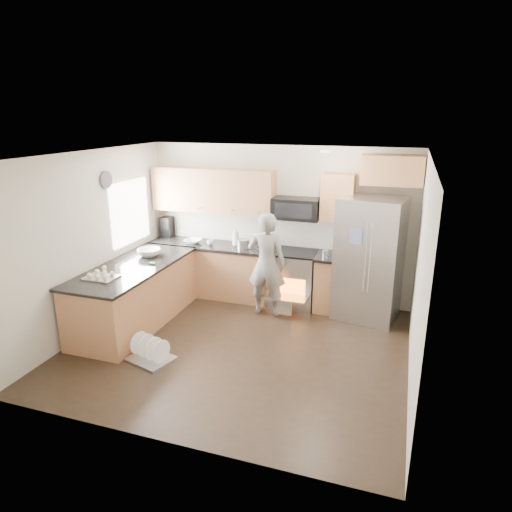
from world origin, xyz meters
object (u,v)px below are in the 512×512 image
(dish_rack, at_px, (151,354))
(refrigerator, at_px, (369,259))
(stove_range, at_px, (293,266))
(person, at_px, (267,264))

(dish_rack, bearing_deg, refrigerator, 41.81)
(stove_range, xyz_separation_m, dish_rack, (-1.31, -2.37, -0.58))
(stove_range, relative_size, person, 1.08)
(stove_range, bearing_deg, refrigerator, -5.48)
(stove_range, distance_m, dish_rack, 2.77)
(refrigerator, bearing_deg, stove_range, -175.48)
(stove_range, distance_m, refrigerator, 1.25)
(stove_range, height_order, person, stove_range)
(stove_range, distance_m, person, 0.60)
(person, bearing_deg, stove_range, -124.36)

